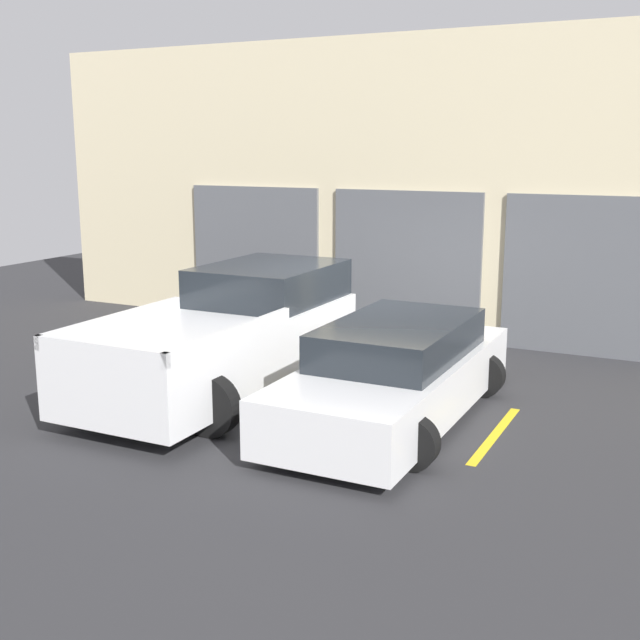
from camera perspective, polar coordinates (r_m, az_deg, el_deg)
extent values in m
plane|color=#2D2D30|center=(12.44, 2.10, -4.05)|extent=(28.00, 28.00, 0.00)
cube|color=beige|center=(15.03, 7.42, 9.26)|extent=(16.12, 0.60, 5.46)
cube|color=#595B60|center=(16.31, -4.65, 4.69)|extent=(2.84, 0.08, 2.70)
cube|color=#595B60|center=(14.91, 6.12, 3.95)|extent=(2.84, 0.08, 2.70)
cube|color=#595B60|center=(14.14, 18.54, 2.92)|extent=(2.84, 0.08, 2.70)
cube|color=white|center=(11.60, -7.02, -1.97)|extent=(1.95, 5.12, 0.89)
cube|color=#1E2328|center=(12.62, -3.61, 2.67)|extent=(1.79, 2.30, 0.58)
cube|color=white|center=(11.14, -14.38, -0.04)|extent=(0.08, 2.81, 0.18)
cube|color=white|center=(10.04, -6.24, -1.05)|extent=(0.08, 2.81, 0.18)
cube|color=white|center=(9.54, -15.42, -2.15)|extent=(1.95, 0.08, 0.18)
cylinder|color=black|center=(13.41, -6.37, -1.19)|extent=(0.78, 0.22, 0.78)
cylinder|color=black|center=(12.59, 0.27, -2.01)|extent=(0.78, 0.22, 0.78)
cylinder|color=black|center=(10.98, -15.35, -4.63)|extent=(0.78, 0.22, 0.78)
cylinder|color=black|center=(9.95, -7.82, -6.05)|extent=(0.78, 0.22, 0.78)
cube|color=white|center=(10.47, 5.36, -4.54)|extent=(1.76, 4.77, 0.68)
cube|color=#1E2328|center=(10.42, 5.66, -1.34)|extent=(1.54, 2.62, 0.47)
cylinder|color=black|center=(12.11, 4.47, -3.04)|extent=(0.61, 0.22, 0.61)
cylinder|color=black|center=(11.65, 11.50, -3.87)|extent=(0.61, 0.22, 0.61)
cylinder|color=black|center=(9.55, -2.23, -7.26)|extent=(0.61, 0.22, 0.61)
cylinder|color=black|center=(8.96, 6.53, -8.68)|extent=(0.61, 0.22, 0.61)
cube|color=gold|center=(12.53, -12.07, -4.18)|extent=(0.12, 2.20, 0.01)
cube|color=gold|center=(11.13, -1.15, -6.01)|extent=(0.12, 2.20, 0.01)
cube|color=gold|center=(10.25, 12.35, -7.96)|extent=(0.12, 2.20, 0.01)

